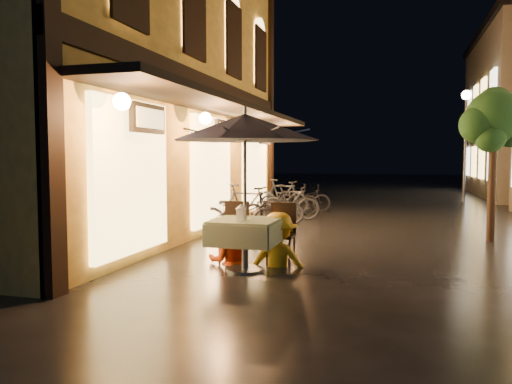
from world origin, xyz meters
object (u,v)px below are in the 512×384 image
(person_orange, at_px, (230,217))
(person_yellow, at_px, (279,214))
(cafe_table, at_px, (245,232))
(table_lantern, at_px, (241,212))
(bicycle_0, at_px, (239,213))
(patio_umbrella, at_px, (245,127))

(person_orange, distance_m, person_yellow, 0.80)
(cafe_table, height_order, table_lantern, table_lantern)
(cafe_table, relative_size, person_orange, 0.67)
(table_lantern, distance_m, bicycle_0, 3.73)
(patio_umbrella, distance_m, table_lantern, 1.25)
(table_lantern, distance_m, person_yellow, 0.82)
(person_orange, xyz_separation_m, bicycle_0, (-0.77, 2.81, -0.27))
(patio_umbrella, bearing_deg, bicycle_0, 109.51)
(bicycle_0, bearing_deg, cafe_table, -172.80)
(person_yellow, bearing_deg, person_orange, -3.02)
(patio_umbrella, relative_size, table_lantern, 9.84)
(cafe_table, xyz_separation_m, table_lantern, (0.00, -0.20, 0.33))
(patio_umbrella, xyz_separation_m, bicycle_0, (-1.17, 3.31, -1.67))
(cafe_table, height_order, patio_umbrella, patio_umbrella)
(person_orange, height_order, person_yellow, person_yellow)
(person_yellow, height_order, bicycle_0, person_yellow)
(patio_umbrella, xyz_separation_m, table_lantern, (-0.00, -0.20, -1.23))
(patio_umbrella, height_order, person_yellow, patio_umbrella)
(patio_umbrella, height_order, table_lantern, patio_umbrella)
(person_orange, distance_m, bicycle_0, 2.93)
(cafe_table, relative_size, patio_umbrella, 0.40)
(person_orange, xyz_separation_m, person_yellow, (0.80, 0.01, 0.08))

